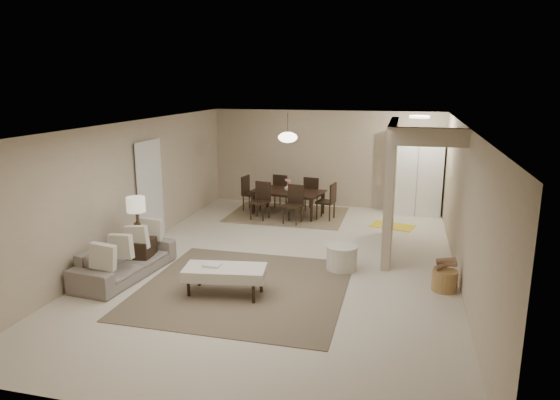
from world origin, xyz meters
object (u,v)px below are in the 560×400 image
(round_pouf, at_px, (342,258))
(dining_table, at_px, (288,203))
(sofa, at_px, (125,260))
(ottoman_bench, at_px, (225,273))
(side_table, at_px, (139,254))
(pantry_cabinet, at_px, (417,172))
(wicker_basket, at_px, (445,280))

(round_pouf, distance_m, dining_table, 3.81)
(sofa, height_order, round_pouf, sofa)
(round_pouf, relative_size, dining_table, 0.32)
(ottoman_bench, xyz_separation_m, side_table, (-1.85, 0.68, -0.09))
(sofa, bearing_deg, dining_table, -15.11)
(ottoman_bench, relative_size, round_pouf, 2.37)
(side_table, bearing_deg, ottoman_bench, -20.15)
(sofa, distance_m, round_pouf, 3.71)
(sofa, distance_m, side_table, 0.38)
(pantry_cabinet, height_order, wicker_basket, pantry_cabinet)
(sofa, height_order, dining_table, dining_table)
(round_pouf, relative_size, wicker_basket, 1.42)
(pantry_cabinet, relative_size, round_pouf, 3.78)
(ottoman_bench, distance_m, side_table, 1.97)
(sofa, relative_size, wicker_basket, 5.06)
(ottoman_bench, relative_size, dining_table, 0.76)
(wicker_basket, xyz_separation_m, dining_table, (-3.46, 3.88, 0.14))
(sofa, distance_m, wicker_basket, 5.25)
(pantry_cabinet, relative_size, wicker_basket, 5.36)
(sofa, xyz_separation_m, ottoman_bench, (1.90, -0.30, 0.07))
(sofa, bearing_deg, round_pouf, -65.43)
(wicker_basket, height_order, dining_table, dining_table)
(sofa, height_order, side_table, sofa)
(pantry_cabinet, xyz_separation_m, wicker_basket, (0.40, -4.76, -0.88))
(wicker_basket, bearing_deg, pantry_cabinet, 94.81)
(round_pouf, bearing_deg, side_table, -166.69)
(side_table, distance_m, wicker_basket, 5.16)
(pantry_cabinet, bearing_deg, round_pouf, -106.89)
(wicker_basket, bearing_deg, side_table, -176.51)
(pantry_cabinet, bearing_deg, side_table, -133.14)
(round_pouf, bearing_deg, ottoman_bench, -137.12)
(pantry_cabinet, relative_size, dining_table, 1.22)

